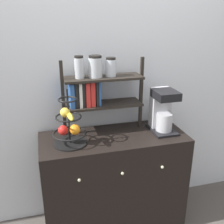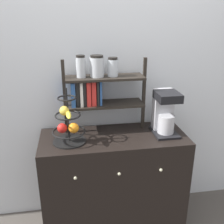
# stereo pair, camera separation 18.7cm
# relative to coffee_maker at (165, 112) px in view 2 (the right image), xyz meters

# --- Properties ---
(wall_back) EXTENTS (7.00, 0.05, 2.60)m
(wall_back) POSITION_rel_coffee_maker_xyz_m (-0.41, 0.26, 0.29)
(wall_back) COLOR silver
(wall_back) RESTS_ON ground_plane
(sideboard) EXTENTS (1.14, 0.49, 0.84)m
(sideboard) POSITION_rel_coffee_maker_xyz_m (-0.41, -0.02, -0.59)
(sideboard) COLOR black
(sideboard) RESTS_ON ground_plane
(coffee_maker) EXTENTS (0.18, 0.25, 0.34)m
(coffee_maker) POSITION_rel_coffee_maker_xyz_m (0.00, 0.00, 0.00)
(coffee_maker) COLOR black
(coffee_maker) RESTS_ON sideboard
(fruit_stand) EXTENTS (0.25, 0.25, 0.41)m
(fruit_stand) POSITION_rel_coffee_maker_xyz_m (-0.75, -0.06, -0.04)
(fruit_stand) COLOR black
(fruit_stand) RESTS_ON sideboard
(shelf_hutch) EXTENTS (0.65, 0.20, 0.61)m
(shelf_hutch) POSITION_rel_coffee_maker_xyz_m (-0.53, 0.12, 0.20)
(shelf_hutch) COLOR black
(shelf_hutch) RESTS_ON sideboard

